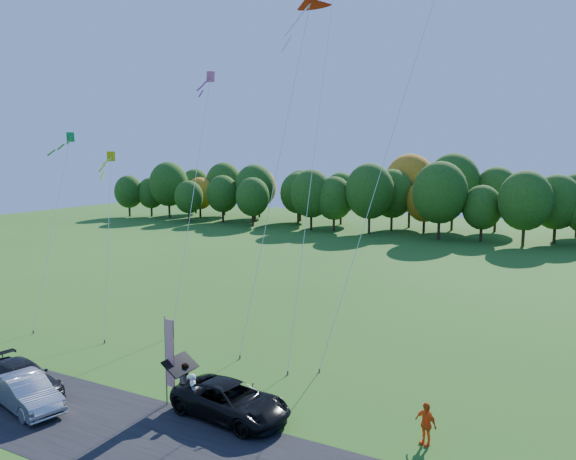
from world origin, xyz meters
The scene contains 16 objects.
ground centered at (0.00, 0.00, 0.00)m, with size 160.00×160.00×0.00m, color #225516.
asphalt_strip centered at (0.00, -4.00, 0.01)m, with size 90.00×6.00×0.01m, color black.
tree_line centered at (0.00, 55.00, 0.00)m, with size 116.00×12.00×10.00m, color #1E4711, non-canonical shape.
black_suv centered at (1.01, -0.84, 0.73)m, with size 2.43×5.26×1.46m, color black.
silver_sedan centered at (-7.23, -4.35, 0.73)m, with size 1.54×4.41×1.45m, color #A2A1A6.
dark_truck_a centered at (-8.67, -3.52, 0.73)m, with size 2.04×5.01×1.45m, color black.
person_tailgate_a centered at (-0.66, -1.18, 0.85)m, with size 0.62×0.41×1.70m, color white.
person_tailgate_b centered at (-1.46, -0.68, 0.92)m, with size 0.89×0.69×1.83m, color gray.
person_east centered at (8.69, 0.83, 0.83)m, with size 0.98×0.41×1.67m, color orange.
feather_flag centered at (-1.94, -1.20, 2.44)m, with size 0.53×0.10×3.99m.
kite_delta_blue centered at (-0.14, 9.85, 12.97)m, with size 3.88×12.06×26.30m.
kite_parafoil_orange centered at (4.20, 11.76, 14.11)m, with size 6.10×13.63×28.65m.
kite_delta_red centered at (-2.66, 10.21, 11.81)m, with size 2.50×10.31×21.82m.
kite_diamond_yellow centered at (-12.75, 5.92, 5.47)m, with size 4.77×5.75×11.40m.
kite_diamond_green centered at (-16.47, 4.87, 6.17)m, with size 1.88×5.25×12.64m.
kite_diamond_pink centered at (-8.56, 9.13, 8.18)m, with size 1.75×6.51×16.66m.
Camera 1 is at (13.61, -19.14, 10.90)m, focal length 35.00 mm.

